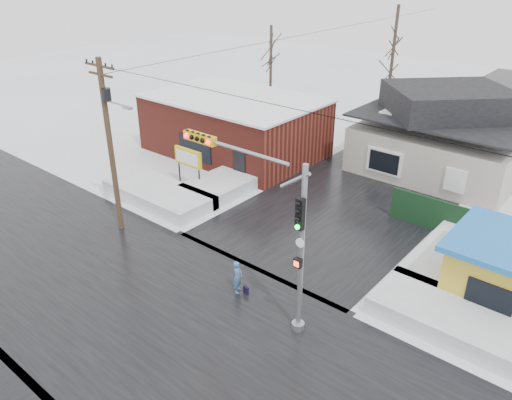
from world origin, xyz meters
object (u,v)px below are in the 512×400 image
Objects in this scene: traffic_signal at (267,216)px; utility_pole at (110,138)px; marquee_sign at (188,159)px; pedestrian at (238,277)px; kiosk at (506,271)px.

traffic_signal is 10.39m from utility_pole.
marquee_sign is (-1.07, 5.99, -3.19)m from utility_pole.
pedestrian is at bearing -32.93° from marquee_sign.
marquee_sign is 1.67× the size of pedestrian.
traffic_signal is 4.21m from pedestrian.
traffic_signal is at bearing -123.53° from pedestrian.
utility_pole is at bearing 64.79° from pedestrian.
marquee_sign is at bearing 33.31° from pedestrian.
marquee_sign is 0.55× the size of kiosk.
traffic_signal is at bearing -29.72° from marquee_sign.
traffic_signal reaches higher than kiosk.
kiosk is at bearing 1.55° from marquee_sign.
traffic_signal is 13.42m from marquee_sign.
traffic_signal is 1.52× the size of kiosk.
pedestrian is (9.59, -6.21, -1.16)m from marquee_sign.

